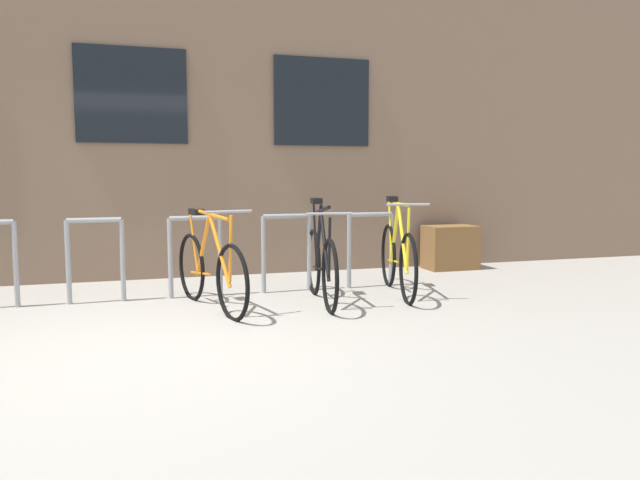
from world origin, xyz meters
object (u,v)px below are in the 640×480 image
object	(u,v)px
bicycle_orange	(210,269)
bicycle_black	(321,264)
bicycle_yellow	(398,257)
planter_box	(450,247)

from	to	relation	value
bicycle_orange	bicycle_black	xyz separation A→B (m)	(1.12, -0.03, 0.01)
bicycle_orange	bicycle_yellow	size ratio (longest dim) A/B	0.99
bicycle_yellow	planter_box	bearing A→B (deg)	44.58
bicycle_orange	bicycle_yellow	xyz separation A→B (m)	(2.06, 0.16, 0.02)
planter_box	bicycle_black	bearing A→B (deg)	-145.97
bicycle_black	planter_box	distance (m)	2.86
bicycle_yellow	bicycle_black	xyz separation A→B (m)	(-0.93, -0.19, -0.01)
bicycle_yellow	bicycle_black	distance (m)	0.95
bicycle_yellow	planter_box	distance (m)	2.02
bicycle_yellow	bicycle_black	world-z (taller)	same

